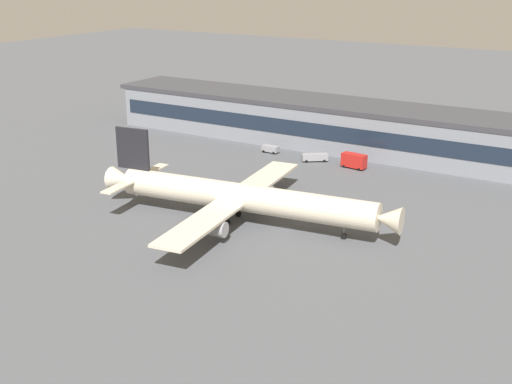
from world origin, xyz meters
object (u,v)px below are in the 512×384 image
object	(u,v)px
stair_truck	(354,160)
follow_me_car	(270,149)
airliner	(241,197)
belt_loader	(314,157)

from	to	relation	value
stair_truck	follow_me_car	bearing A→B (deg)	176.12
airliner	belt_loader	bearing A→B (deg)	98.16
airliner	stair_truck	distance (m)	44.24
belt_loader	follow_me_car	bearing A→B (deg)	174.19
follow_me_car	stair_truck	bearing A→B (deg)	-3.88
belt_loader	airliner	bearing A→B (deg)	-81.84
belt_loader	stair_truck	xyz separation A→B (m)	(10.85, -0.28, 0.83)
airliner	follow_me_car	bearing A→B (deg)	113.51
belt_loader	follow_me_car	xyz separation A→B (m)	(-13.47, 1.37, -0.06)
airliner	follow_me_car	size ratio (longest dim) A/B	13.41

